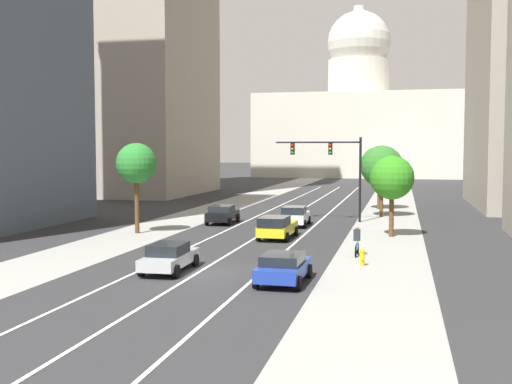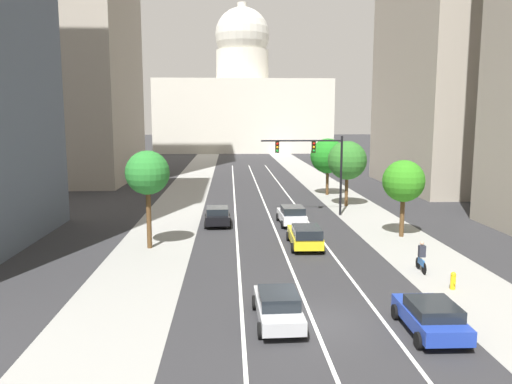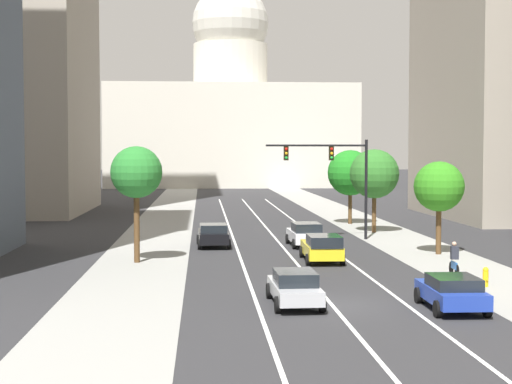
{
  "view_description": "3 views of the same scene",
  "coord_description": "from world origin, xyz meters",
  "px_view_note": "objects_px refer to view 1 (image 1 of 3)",
  "views": [
    {
      "loc": [
        9.52,
        -28.41,
        5.97
      ],
      "look_at": [
        -2.6,
        23.44,
        2.31
      ],
      "focal_mm": 43.78,
      "sensor_mm": 36.0,
      "label": 1
    },
    {
      "loc": [
        -3.45,
        -19.84,
        8.48
      ],
      "look_at": [
        -1.24,
        21.87,
        2.29
      ],
      "focal_mm": 35.18,
      "sensor_mm": 36.0,
      "label": 2
    },
    {
      "loc": [
        -5.13,
        -30.66,
        6.09
      ],
      "look_at": [
        -1.04,
        28.83,
        3.04
      ],
      "focal_mm": 54.96,
      "sensor_mm": 36.0,
      "label": 3
    }
  ],
  "objects_px": {
    "cyclist": "(357,241)",
    "street_tree_far_right": "(379,166)",
    "car_silver": "(169,257)",
    "car_blue": "(283,267)",
    "capitol_building": "(358,121)",
    "street_tree_mid_right": "(382,167)",
    "street_tree_near_right": "(392,178)",
    "traffic_signal_mast": "(334,161)",
    "car_black": "(222,214)",
    "car_white": "(295,216)",
    "car_yellow": "(277,227)",
    "fire_hydrant": "(362,257)",
    "street_tree_near_left": "(136,164)"
  },
  "relations": [
    {
      "from": "car_white",
      "to": "car_black",
      "type": "relative_size",
      "value": 1.02
    },
    {
      "from": "street_tree_far_right",
      "to": "fire_hydrant",
      "type": "bearing_deg",
      "value": -89.52
    },
    {
      "from": "traffic_signal_mast",
      "to": "cyclist",
      "type": "distance_m",
      "value": 17.22
    },
    {
      "from": "capitol_building",
      "to": "street_tree_near_left",
      "type": "relative_size",
      "value": 6.72
    },
    {
      "from": "car_white",
      "to": "fire_hydrant",
      "type": "bearing_deg",
      "value": -160.36
    },
    {
      "from": "traffic_signal_mast",
      "to": "street_tree_far_right",
      "type": "bearing_deg",
      "value": 74.44
    },
    {
      "from": "car_black",
      "to": "street_tree_far_right",
      "type": "height_order",
      "value": "street_tree_far_right"
    },
    {
      "from": "fire_hydrant",
      "to": "capitol_building",
      "type": "bearing_deg",
      "value": 94.06
    },
    {
      "from": "fire_hydrant",
      "to": "car_black",
      "type": "bearing_deg",
      "value": 127.25
    },
    {
      "from": "car_blue",
      "to": "car_silver",
      "type": "height_order",
      "value": "car_silver"
    },
    {
      "from": "street_tree_far_right",
      "to": "cyclist",
      "type": "bearing_deg",
      "value": -90.43
    },
    {
      "from": "capitol_building",
      "to": "car_white",
      "type": "relative_size",
      "value": 9.88
    },
    {
      "from": "traffic_signal_mast",
      "to": "street_tree_far_right",
      "type": "relative_size",
      "value": 1.13
    },
    {
      "from": "car_blue",
      "to": "cyclist",
      "type": "xyz_separation_m",
      "value": [
        2.7,
        7.95,
        0.12
      ]
    },
    {
      "from": "capitol_building",
      "to": "cyclist",
      "type": "bearing_deg",
      "value": -86.09
    },
    {
      "from": "fire_hydrant",
      "to": "car_yellow",
      "type": "bearing_deg",
      "value": 126.06
    },
    {
      "from": "car_blue",
      "to": "car_white",
      "type": "bearing_deg",
      "value": 9.17
    },
    {
      "from": "street_tree_near_right",
      "to": "street_tree_near_left",
      "type": "xyz_separation_m",
      "value": [
        -17.63,
        -2.3,
        0.92
      ]
    },
    {
      "from": "car_yellow",
      "to": "street_tree_near_right",
      "type": "bearing_deg",
      "value": -68.07
    },
    {
      "from": "capitol_building",
      "to": "street_tree_near_right",
      "type": "relative_size",
      "value": 7.78
    },
    {
      "from": "car_yellow",
      "to": "car_silver",
      "type": "height_order",
      "value": "car_yellow"
    },
    {
      "from": "capitol_building",
      "to": "street_tree_near_right",
      "type": "bearing_deg",
      "value": -84.72
    },
    {
      "from": "car_blue",
      "to": "street_tree_far_right",
      "type": "relative_size",
      "value": 0.66
    },
    {
      "from": "car_white",
      "to": "street_tree_near_right",
      "type": "distance_m",
      "value": 9.19
    },
    {
      "from": "car_silver",
      "to": "cyclist",
      "type": "xyz_separation_m",
      "value": [
        8.63,
        6.59,
        0.12
      ]
    },
    {
      "from": "capitol_building",
      "to": "car_black",
      "type": "bearing_deg",
      "value": -92.78
    },
    {
      "from": "car_yellow",
      "to": "street_tree_far_right",
      "type": "distance_m",
      "value": 23.72
    },
    {
      "from": "capitol_building",
      "to": "street_tree_far_right",
      "type": "height_order",
      "value": "capitol_building"
    },
    {
      "from": "cyclist",
      "to": "street_tree_near_left",
      "type": "distance_m",
      "value": 17.46
    },
    {
      "from": "car_yellow",
      "to": "cyclist",
      "type": "bearing_deg",
      "value": -132.75
    },
    {
      "from": "car_black",
      "to": "fire_hydrant",
      "type": "bearing_deg",
      "value": -144.49
    },
    {
      "from": "car_silver",
      "to": "car_black",
      "type": "xyz_separation_m",
      "value": [
        -2.97,
        19.49,
        0.05
      ]
    },
    {
      "from": "traffic_signal_mast",
      "to": "street_tree_near_left",
      "type": "distance_m",
      "value": 16.55
    },
    {
      "from": "capitol_building",
      "to": "cyclist",
      "type": "relative_size",
      "value": 25.07
    },
    {
      "from": "car_white",
      "to": "car_silver",
      "type": "distance_m",
      "value": 19.5
    },
    {
      "from": "cyclist",
      "to": "street_tree_far_right",
      "type": "distance_m",
      "value": 28.4
    },
    {
      "from": "car_blue",
      "to": "street_tree_mid_right",
      "type": "distance_m",
      "value": 29.36
    },
    {
      "from": "traffic_signal_mast",
      "to": "street_tree_mid_right",
      "type": "xyz_separation_m",
      "value": [
        3.74,
        4.56,
        -0.58
      ]
    },
    {
      "from": "car_white",
      "to": "traffic_signal_mast",
      "type": "distance_m",
      "value": 6.2
    },
    {
      "from": "cyclist",
      "to": "car_yellow",
      "type": "bearing_deg",
      "value": 48.69
    },
    {
      "from": "street_tree_mid_right",
      "to": "capitol_building",
      "type": "bearing_deg",
      "value": 95.35
    },
    {
      "from": "car_silver",
      "to": "street_tree_near_right",
      "type": "xyz_separation_m",
      "value": [
        10.37,
        14.86,
        3.29
      ]
    },
    {
      "from": "car_silver",
      "to": "fire_hydrant",
      "type": "height_order",
      "value": "car_silver"
    },
    {
      "from": "capitol_building",
      "to": "car_blue",
      "type": "relative_size",
      "value": 10.47
    },
    {
      "from": "car_white",
      "to": "car_blue",
      "type": "height_order",
      "value": "car_white"
    },
    {
      "from": "capitol_building",
      "to": "street_tree_mid_right",
      "type": "height_order",
      "value": "capitol_building"
    },
    {
      "from": "car_white",
      "to": "car_blue",
      "type": "xyz_separation_m",
      "value": [
        2.96,
        -20.63,
        -0.08
      ]
    },
    {
      "from": "street_tree_near_left",
      "to": "cyclist",
      "type": "bearing_deg",
      "value": -20.6
    },
    {
      "from": "car_white",
      "to": "fire_hydrant",
      "type": "height_order",
      "value": "car_white"
    },
    {
      "from": "street_tree_mid_right",
      "to": "street_tree_near_right",
      "type": "xyz_separation_m",
      "value": [
        1.07,
        -12.71,
        -0.41
      ]
    }
  ]
}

